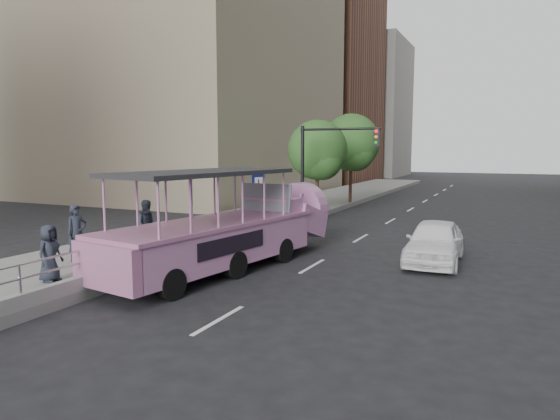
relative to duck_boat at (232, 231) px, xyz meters
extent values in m
plane|color=black|center=(1.45, -2.77, -1.23)|extent=(160.00, 160.00, 0.00)
cube|color=gray|center=(-4.30, 7.23, -1.08)|extent=(5.50, 80.00, 0.30)
cube|color=#9F9F9A|center=(-1.67, -0.77, -0.75)|extent=(0.24, 30.00, 0.36)
cylinder|color=#B2B3B7|center=(-1.67, -6.77, -0.22)|extent=(0.07, 0.07, 0.70)
cylinder|color=#B2B3B7|center=(-1.67, -4.77, -0.22)|extent=(0.07, 0.07, 0.70)
cylinder|color=#B2B3B7|center=(-1.67, -2.77, -0.22)|extent=(0.07, 0.07, 0.70)
cylinder|color=#B2B3B7|center=(-1.67, -0.77, -0.22)|extent=(0.07, 0.07, 0.70)
cylinder|color=#B2B3B7|center=(-1.67, 1.23, -0.22)|extent=(0.07, 0.07, 0.70)
cylinder|color=#B2B3B7|center=(-1.67, 3.23, -0.22)|extent=(0.07, 0.07, 0.70)
cylinder|color=#B2B3B7|center=(-1.67, 5.23, -0.22)|extent=(0.07, 0.07, 0.70)
cylinder|color=#B2B3B7|center=(-1.67, 7.23, -0.22)|extent=(0.07, 0.07, 0.70)
cylinder|color=#B2B3B7|center=(-1.67, 9.23, -0.22)|extent=(0.07, 0.07, 0.70)
cylinder|color=#B2B3B7|center=(-1.67, -0.77, -0.22)|extent=(0.06, 22.00, 0.06)
cylinder|color=#B2B3B7|center=(-1.67, -0.77, 0.11)|extent=(0.06, 22.00, 0.06)
cylinder|color=black|center=(-1.63, -3.63, -0.80)|extent=(0.46, 0.91, 0.87)
cylinder|color=black|center=(0.46, -3.95, -0.80)|extent=(0.46, 0.91, 0.87)
cylinder|color=black|center=(-1.22, -0.97, -0.80)|extent=(0.46, 0.91, 0.87)
cylinder|color=black|center=(0.87, -1.29, -0.80)|extent=(0.46, 0.91, 0.87)
cylinder|color=black|center=(-0.81, 1.69, -0.80)|extent=(0.46, 0.91, 0.87)
cylinder|color=black|center=(1.28, 1.37, -0.80)|extent=(0.46, 0.91, 0.87)
cube|color=#B271A2|center=(-0.15, -0.94, -0.25)|extent=(3.58, 8.16, 1.20)
cube|color=#B271A2|center=(0.56, 3.62, -0.01)|extent=(2.64, 2.38, 1.50)
cylinder|color=#B271A2|center=(0.69, 4.42, 0.28)|extent=(2.34, 1.01, 2.26)
cube|color=#9E5C84|center=(-0.77, -4.98, -0.25)|extent=(2.43, 0.70, 1.20)
cube|color=#9E5C84|center=(-0.15, -0.94, 0.41)|extent=(3.74, 8.46, 0.12)
cube|color=black|center=(-0.20, -1.32, 2.02)|extent=(3.49, 6.66, 0.13)
cube|color=#95A2B0|center=(0.30, 1.95, 1.00)|extent=(2.22, 0.54, 1.01)
cube|color=#B271A2|center=(0.37, 2.38, 0.71)|extent=(2.24, 1.27, 0.48)
imported|color=white|center=(6.16, 3.54, -0.47)|extent=(1.94, 4.52, 1.53)
imported|color=#222732|center=(-4.42, -2.52, 0.01)|extent=(0.62, 0.78, 1.88)
imported|color=#222732|center=(-3.37, -0.23, 0.00)|extent=(1.13, 1.15, 1.87)
imported|color=#222732|center=(-3.07, -4.76, -0.13)|extent=(0.60, 0.84, 1.61)
cylinder|color=black|center=(-1.07, 4.01, 0.14)|extent=(0.09, 0.09, 2.75)
cube|color=navy|center=(-1.07, 4.01, 1.29)|extent=(0.24, 0.65, 0.99)
cube|color=white|center=(-1.04, 4.01, 1.29)|extent=(0.15, 0.42, 0.60)
cylinder|color=black|center=(-1.45, 9.73, 1.37)|extent=(0.18, 0.18, 5.20)
cylinder|color=black|center=(0.55, 9.73, 3.77)|extent=(4.20, 0.12, 0.12)
cube|color=black|center=(2.45, 9.73, 3.32)|extent=(0.28, 0.22, 0.85)
sphere|color=red|center=(2.45, 9.60, 3.62)|extent=(0.16, 0.16, 0.16)
cylinder|color=#3A261A|center=(-1.95, 13.23, 0.31)|extent=(0.22, 0.22, 3.08)
sphere|color=#2A4E1F|center=(-1.95, 13.23, 2.73)|extent=(3.52, 3.52, 3.52)
sphere|color=#2A4E1F|center=(-1.55, 12.93, 2.18)|extent=(2.42, 2.42, 2.42)
cylinder|color=#3A261A|center=(-1.75, 19.23, 0.50)|extent=(0.22, 0.22, 3.47)
sphere|color=#2A4E1F|center=(-1.75, 19.23, 3.23)|extent=(3.97, 3.97, 3.97)
sphere|color=#2A4E1F|center=(-1.35, 18.93, 2.61)|extent=(2.73, 2.73, 2.73)
cube|color=brown|center=(-16.55, 45.23, 11.77)|extent=(18.00, 16.00, 26.00)
cube|color=slate|center=(-14.55, 61.23, 8.77)|extent=(16.00, 14.00, 20.00)
camera|label=1|loc=(8.55, -14.40, 2.75)|focal=32.00mm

